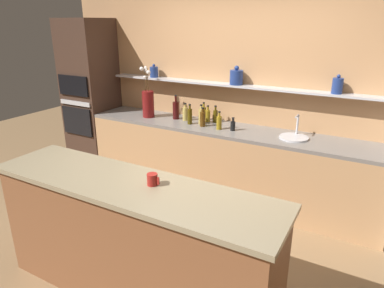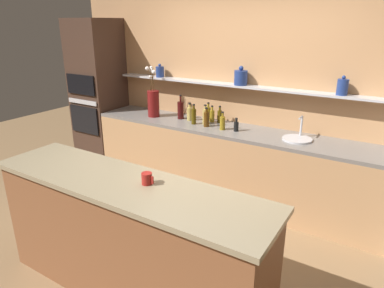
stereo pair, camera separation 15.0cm
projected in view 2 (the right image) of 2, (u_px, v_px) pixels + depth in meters
name	position (u px, v px, depth m)	size (l,w,h in m)	color
ground_plane	(178.00, 248.00, 3.44)	(12.00, 12.00, 0.00)	olive
back_wall_unit	(248.00, 93.00, 4.28)	(5.20, 0.28, 2.60)	tan
back_counter_unit	(228.00, 163.00, 4.31)	(3.72, 0.62, 0.92)	tan
island_counter	(128.00, 240.00, 2.71)	(2.36, 0.61, 1.02)	brown
oven_tower	(99.00, 95.00, 5.19)	(0.64, 0.64, 2.19)	#3D281E
flower_vase	(153.00, 101.00, 4.62)	(0.17, 0.16, 0.67)	maroon
sink_fixture	(297.00, 138.00, 3.75)	(0.32, 0.32, 0.25)	#B7B7BC
bottle_oil_0	(208.00, 113.00, 4.47)	(0.06, 0.06, 0.24)	olive
bottle_spirit_1	(206.00, 119.00, 4.20)	(0.07, 0.07, 0.24)	#4C2D0C
bottle_wine_2	(181.00, 110.00, 4.54)	(0.08, 0.08, 0.32)	#380C0C
bottle_oil_3	(222.00, 123.00, 4.08)	(0.06, 0.06, 0.22)	olive
bottle_spirit_4	(190.00, 113.00, 4.47)	(0.07, 0.07, 0.23)	tan
bottle_oil_5	(220.00, 116.00, 4.37)	(0.06, 0.06, 0.22)	#47380A
bottle_oil_6	(212.00, 116.00, 4.40)	(0.06, 0.06, 0.22)	olive
bottle_spirit_7	(205.00, 116.00, 4.30)	(0.07, 0.07, 0.25)	tan
bottle_oil_8	(194.00, 116.00, 4.30)	(0.06, 0.06, 0.26)	#47380A
bottle_sauce_9	(236.00, 126.00, 4.03)	(0.06, 0.06, 0.16)	black
coffee_mug	(147.00, 179.00, 2.49)	(0.10, 0.08, 0.09)	maroon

